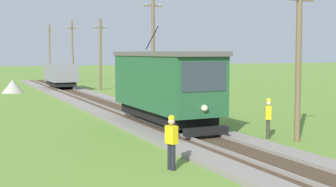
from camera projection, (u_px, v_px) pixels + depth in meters
red_tram at (165, 84)px, 22.52m from camera, size 2.60×8.54×4.79m
freight_car at (61, 75)px, 45.38m from camera, size 2.40×5.20×2.31m
utility_pole_near_tram at (298, 59)px, 19.00m from camera, size 1.40×0.31×6.77m
utility_pole_mid at (153, 47)px, 33.09m from camera, size 1.40×0.26×8.12m
utility_pole_far at (100, 54)px, 45.42m from camera, size 1.40×0.55×7.08m
utility_pole_distant at (72, 51)px, 56.46m from camera, size 1.40×0.59×7.74m
utility_pole_horizon at (50, 50)px, 70.56m from camera, size 1.40×0.43×8.11m
gravel_pile at (13, 86)px, 42.40m from camera, size 2.01×2.01×1.22m
track_worker at (171, 140)px, 14.50m from camera, size 0.34×0.43×1.78m
second_worker at (268, 116)px, 19.84m from camera, size 0.41×0.45×1.78m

